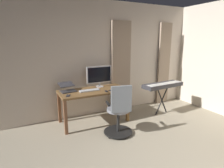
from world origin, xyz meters
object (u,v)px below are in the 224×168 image
office_chair (119,113)px  computer_mouse (106,91)px  computer_monitor (99,75)px  computer_keyboard (90,90)px  cell_phone_face_up (112,91)px  cell_phone_by_monitor (68,96)px  piano_keyboard (163,86)px  desk (94,94)px  laptop (67,89)px

office_chair → computer_mouse: bearing=104.9°
computer_monitor → computer_mouse: size_ratio=6.04×
computer_monitor → computer_keyboard: 0.49m
office_chair → computer_mouse: size_ratio=10.14×
office_chair → cell_phone_face_up: 0.63m
cell_phone_by_monitor → piano_keyboard: bearing=-163.4°
computer_keyboard → piano_keyboard: 1.79m
desk → computer_monitor: bearing=-136.4°
computer_monitor → computer_keyboard: bearing=36.8°
office_chair → piano_keyboard: (-1.46, -0.48, 0.25)m
office_chair → computer_monitor: (-0.03, -1.01, 0.54)m
laptop → piano_keyboard: size_ratio=0.35×
computer_keyboard → cell_phone_face_up: bearing=153.9°
computer_monitor → cell_phone_by_monitor: 0.96m
office_chair → computer_monitor: bearing=101.1°
laptop → computer_keyboard: bearing=148.5°
computer_mouse → cell_phone_by_monitor: (0.78, -0.08, -0.01)m
office_chair → piano_keyboard: office_chair is taller
office_chair → cell_phone_face_up: bearing=90.7°
computer_monitor → piano_keyboard: 1.56m
cell_phone_face_up → piano_keyboard: bearing=164.3°
computer_mouse → cell_phone_face_up: size_ratio=0.69×
computer_keyboard → cell_phone_face_up: 0.47m
computer_keyboard → computer_monitor: bearing=-143.2°
computer_monitor → cell_phone_face_up: 0.54m
cell_phone_face_up → piano_keyboard: 1.35m
computer_monitor → computer_keyboard: size_ratio=1.40×
computer_keyboard → computer_mouse: 0.37m
computer_mouse → cell_phone_by_monitor: computer_mouse is taller
laptop → computer_mouse: (-0.71, 0.43, -0.04)m
computer_monitor → laptop: bearing=4.3°
cell_phone_face_up → office_chair: bearing=65.7°
desk → cell_phone_by_monitor: size_ratio=10.19×
desk → computer_mouse: size_ratio=14.67×
laptop → computer_mouse: laptop is taller
piano_keyboard → office_chair: bearing=13.5°
computer_mouse → cell_phone_face_up: 0.14m
laptop → piano_keyboard: 2.25m
computer_mouse → cell_phone_face_up: (-0.14, -0.03, -0.01)m
computer_keyboard → laptop: bearing=-24.5°
desk → computer_monitor: 0.49m
office_chair → laptop: bearing=140.1°
computer_monitor → computer_keyboard: (0.34, 0.25, -0.26)m
computer_monitor → cell_phone_face_up: computer_monitor is taller
office_chair → cell_phone_face_up: office_chair is taller
piano_keyboard → desk: bearing=-15.2°
office_chair → computer_keyboard: (0.31, -0.76, 0.28)m
desk → cell_phone_face_up: 0.41m
cell_phone_by_monitor → cell_phone_face_up: size_ratio=1.00×
computer_keyboard → laptop: (0.42, -0.19, 0.04)m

